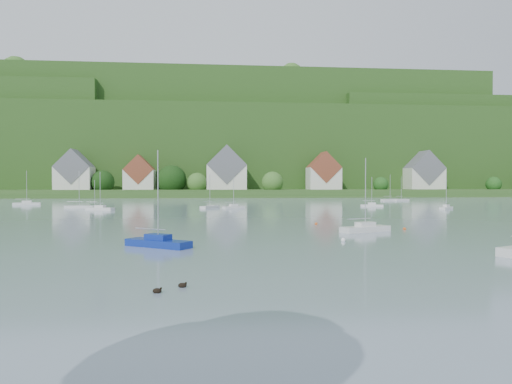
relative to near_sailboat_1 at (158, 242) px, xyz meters
The scene contains 14 objects.
far_shore_strip 167.25m from the near_sailboat_1, 87.85° to the left, with size 600.00×60.00×3.00m, color #2A501E.
forested_ridge 236.86m from the near_sailboat_1, 88.38° to the left, with size 620.00×181.22×69.89m.
village_building_0 161.91m from the near_sailboat_1, 107.54° to the left, with size 14.00×10.40×16.00m.
village_building_1 158.14m from the near_sailboat_1, 98.64° to the left, with size 12.00×9.36×14.00m.
village_building_2 155.85m from the near_sailboat_1, 85.84° to the left, with size 16.00×11.44×18.00m.
village_building_3 161.74m from the near_sailboat_1, 71.49° to the left, with size 13.00×10.40×15.50m.
village_building_4 184.51m from the near_sailboat_1, 58.51° to the left, with size 15.00×10.40×16.50m.
near_sailboat_1 is the anchor object (origin of this frame).
near_sailboat_3 24.86m from the near_sailboat_1, 26.60° to the left, with size 6.41×4.17×8.43m.
mooring_buoy_1 17.35m from the near_sailboat_1, ahead, with size 0.44×0.44×0.44m, color white.
mooring_buoy_2 30.37m from the near_sailboat_1, 24.84° to the left, with size 0.40×0.40×0.40m, color #CF561B.
mooring_buoy_3 28.01m from the near_sailboat_1, 48.16° to the left, with size 0.40×0.40×0.40m, color #CF561B.
duck_pair 17.49m from the near_sailboat_1, 81.98° to the right, with size 1.68×1.49×0.33m.
far_sailboat_cluster 87.29m from the near_sailboat_1, 75.76° to the left, with size 192.64×60.21×8.71m.
Camera 1 is at (-1.78, -9.75, 5.56)m, focal length 33.92 mm.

